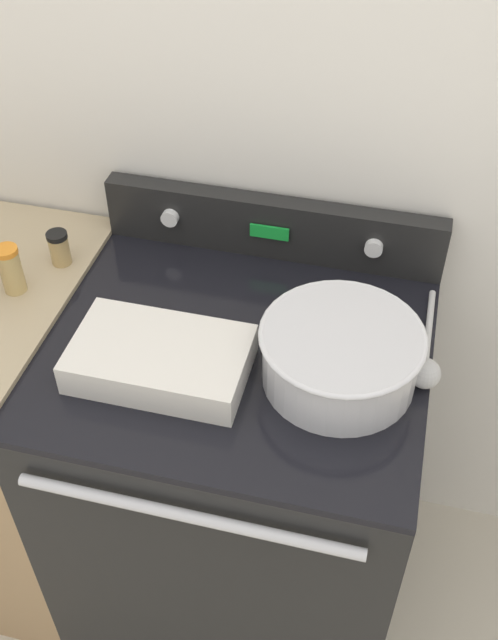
% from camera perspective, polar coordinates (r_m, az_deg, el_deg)
% --- Properties ---
extents(kitchen_wall, '(8.00, 0.05, 2.50)m').
position_cam_1_polar(kitchen_wall, '(1.64, 2.48, 15.81)').
color(kitchen_wall, silver).
rests_on(kitchen_wall, ground_plane).
extents(stove_range, '(0.79, 0.72, 0.91)m').
position_cam_1_polar(stove_range, '(1.89, -0.73, -11.75)').
color(stove_range, black).
rests_on(stove_range, ground_plane).
extents(control_panel, '(0.79, 0.07, 0.15)m').
position_cam_1_polar(control_panel, '(1.73, 1.80, 7.10)').
color(control_panel, black).
rests_on(control_panel, stove_range).
extents(mixing_bowl, '(0.32, 0.32, 0.12)m').
position_cam_1_polar(mixing_bowl, '(1.44, 6.99, -2.52)').
color(mixing_bowl, silver).
rests_on(mixing_bowl, stove_range).
extents(casserole_dish, '(0.34, 0.21, 0.07)m').
position_cam_1_polar(casserole_dish, '(1.47, -6.79, -2.84)').
color(casserole_dish, silver).
rests_on(casserole_dish, stove_range).
extents(ladle, '(0.06, 0.30, 0.06)m').
position_cam_1_polar(ladle, '(1.51, 13.32, -3.39)').
color(ladle, '#B7B7B7').
rests_on(ladle, stove_range).
extents(spice_jar_black_cap, '(0.05, 0.05, 0.08)m').
position_cam_1_polar(spice_jar_black_cap, '(1.75, -14.26, 5.35)').
color(spice_jar_black_cap, tan).
rests_on(spice_jar_black_cap, side_counter).
extents(spice_jar_orange_cap, '(0.05, 0.05, 0.11)m').
position_cam_1_polar(spice_jar_orange_cap, '(1.70, -17.70, 3.70)').
color(spice_jar_orange_cap, tan).
rests_on(spice_jar_orange_cap, side_counter).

